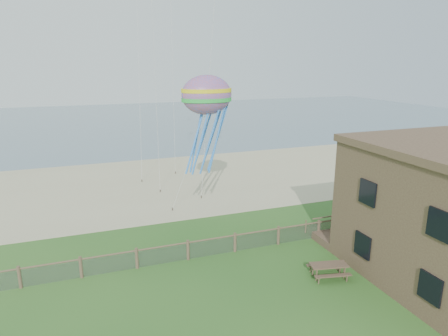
{
  "coord_description": "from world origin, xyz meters",
  "views": [
    {
      "loc": [
        -8.41,
        -14.99,
        11.42
      ],
      "look_at": [
        0.01,
        8.0,
        4.88
      ],
      "focal_mm": 32.0,
      "sensor_mm": 36.0,
      "label": 1
    }
  ],
  "objects": [
    {
      "name": "ground",
      "position": [
        0.0,
        0.0,
        0.0
      ],
      "size": [
        160.0,
        160.0,
        0.0
      ],
      "primitive_type": "plane",
      "color": "#25531C",
      "rests_on": "ground"
    },
    {
      "name": "octopus_kite",
      "position": [
        -0.05,
        11.29,
        7.35
      ],
      "size": [
        3.71,
        2.76,
        7.28
      ],
      "primitive_type": null,
      "rotation": [
        0.0,
        0.0,
        0.08
      ],
      "color": "#F95327"
    },
    {
      "name": "sand_beach",
      "position": [
        0.0,
        22.0,
        0.0
      ],
      "size": [
        72.0,
        20.0,
        0.02
      ],
      "primitive_type": "cube",
      "color": "tan",
      "rests_on": "ground"
    },
    {
      "name": "ocean",
      "position": [
        0.0,
        66.0,
        0.0
      ],
      "size": [
        160.0,
        68.0,
        0.02
      ],
      "primitive_type": "cube",
      "color": "slate",
      "rests_on": "ground"
    },
    {
      "name": "chainlink_fence",
      "position": [
        0.0,
        6.0,
        0.55
      ],
      "size": [
        36.2,
        0.2,
        1.25
      ],
      "primitive_type": null,
      "color": "brown",
      "rests_on": "ground"
    },
    {
      "name": "motel_deck",
      "position": [
        13.0,
        5.0,
        0.25
      ],
      "size": [
        15.0,
        2.0,
        0.5
      ],
      "primitive_type": "cube",
      "color": "brown",
      "rests_on": "ground"
    },
    {
      "name": "picnic_table",
      "position": [
        3.7,
        1.45,
        0.43
      ],
      "size": [
        2.3,
        1.92,
        0.86
      ],
      "primitive_type": null,
      "rotation": [
        0.0,
        0.0,
        -0.21
      ],
      "color": "brown",
      "rests_on": "ground"
    }
  ]
}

